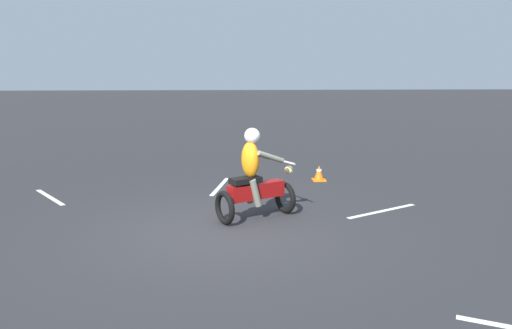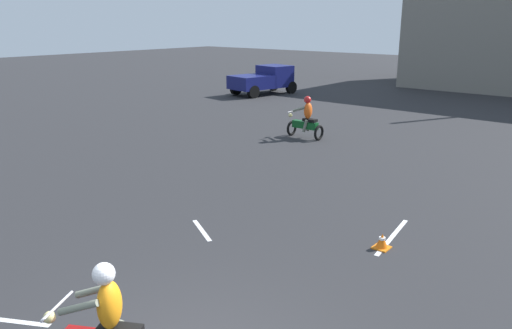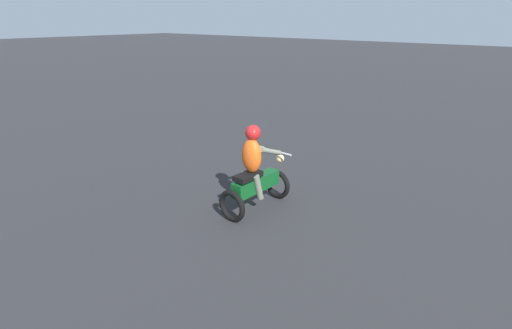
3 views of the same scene
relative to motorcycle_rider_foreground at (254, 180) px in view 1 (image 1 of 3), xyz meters
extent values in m
plane|color=#28282B|center=(0.63, 0.71, -0.73)|extent=(120.00, 120.00, 0.00)
torus|color=black|center=(-0.60, -0.34, -0.43)|extent=(0.38, 0.57, 0.60)
torus|color=black|center=(0.54, 0.30, -0.43)|extent=(0.38, 0.57, 0.60)
cube|color=maroon|center=(-0.03, -0.02, -0.21)|extent=(1.08, 0.75, 0.28)
cube|color=black|center=(0.16, 0.09, 0.01)|extent=(0.62, 0.50, 0.10)
cylinder|color=silver|center=(-0.55, -0.31, 0.27)|extent=(0.38, 0.63, 0.04)
sphere|color=#F2E08C|center=(-0.67, -0.38, 0.09)|extent=(0.22, 0.22, 0.16)
ellipsoid|color=orange|center=(0.07, 0.04, 0.37)|extent=(0.44, 0.49, 0.64)
cylinder|color=slate|center=(-0.29, 0.07, 0.42)|extent=(0.52, 0.35, 0.27)
cylinder|color=slate|center=(-0.09, -0.28, 0.42)|extent=(0.52, 0.35, 0.27)
cylinder|color=slate|center=(-0.01, 0.15, -0.21)|extent=(0.27, 0.23, 0.51)
cylinder|color=slate|center=(0.13, -0.09, -0.21)|extent=(0.27, 0.23, 0.51)
sphere|color=white|center=(0.04, 0.02, 0.79)|extent=(0.38, 0.38, 0.28)
cube|color=orange|center=(-1.77, -3.09, -0.71)|extent=(0.32, 0.32, 0.03)
cone|color=orange|center=(-1.77, -3.09, -0.52)|extent=(0.24, 0.24, 0.34)
cylinder|color=white|center=(-1.77, -3.09, -0.47)|extent=(0.13, 0.13, 0.05)
cube|color=silver|center=(-2.47, -0.34, -0.72)|extent=(1.58, 0.95, 0.01)
cube|color=silver|center=(0.64, -2.61, -0.72)|extent=(0.45, 1.79, 0.01)
cube|color=silver|center=(4.24, -1.83, -0.72)|extent=(1.05, 1.41, 0.01)
camera|label=1|loc=(0.52, 8.68, 1.93)|focal=35.00mm
camera|label=2|loc=(4.94, -2.95, 3.75)|focal=35.00mm
camera|label=3|loc=(-0.69, 17.42, 2.71)|focal=28.00mm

